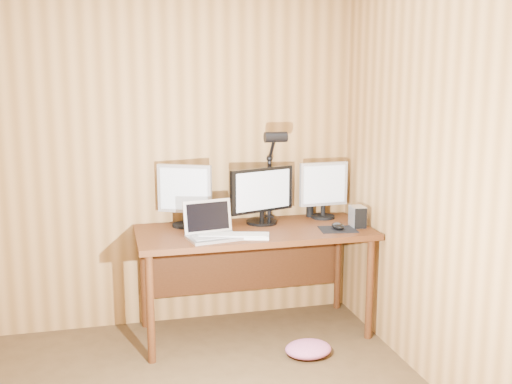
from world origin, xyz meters
name	(u,v)px	position (x,y,z in m)	size (l,w,h in m)	color
room_shell	(119,218)	(0.00, 0.00, 1.25)	(4.00, 4.00, 4.00)	#4C361D
desk	(252,244)	(0.93, 1.70, 0.63)	(1.60, 0.70, 0.75)	#4A240F
monitor_center	(262,195)	(1.03, 1.79, 0.96)	(0.49, 0.22, 0.40)	black
monitor_left	(185,194)	(0.48, 1.83, 0.98)	(0.36, 0.21, 0.44)	black
monitor_right	(324,188)	(1.51, 1.84, 0.97)	(0.37, 0.17, 0.42)	black
laptop	(211,229)	(0.61, 1.50, 0.81)	(0.36, 0.30, 0.23)	silver
keyboard	(233,236)	(0.74, 1.46, 0.76)	(0.49, 0.27, 0.02)	white
mousepad	(338,229)	(1.48, 1.48, 0.75)	(0.25, 0.20, 0.00)	black
mouse	(338,226)	(1.48, 1.48, 0.77)	(0.07, 0.12, 0.04)	black
hard_drive	(358,217)	(1.65, 1.52, 0.82)	(0.10, 0.14, 0.15)	silver
phone	(248,236)	(0.84, 1.44, 0.76)	(0.07, 0.11, 0.01)	silver
speaker	(310,208)	(1.43, 1.90, 0.82)	(0.06, 0.06, 0.13)	black
desk_lamp	(273,162)	(1.12, 1.84, 1.18)	(0.16, 0.23, 0.70)	black
fabric_pile	(308,349)	(1.18, 1.18, 0.05)	(0.30, 0.25, 0.10)	#BF5C86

